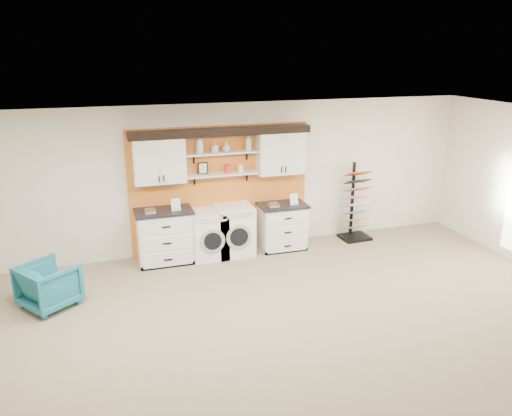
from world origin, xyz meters
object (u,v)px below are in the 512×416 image
object	(u,v)px
base_cabinet_right	(282,226)
washer	(209,234)
armchair	(49,285)
sample_rack	(355,215)
base_cabinet_left	(165,236)
dryer	(234,230)

from	to	relation	value
base_cabinet_right	washer	world-z (taller)	washer
base_cabinet_right	washer	xyz separation A→B (m)	(-1.45, -0.00, 0.00)
washer	armchair	world-z (taller)	washer
base_cabinet_right	sample_rack	world-z (taller)	sample_rack
armchair	sample_rack	bearing A→B (deg)	-115.31
base_cabinet_left	base_cabinet_right	distance (m)	2.26
dryer	washer	bearing A→B (deg)	180.00
base_cabinet_left	armchair	bearing A→B (deg)	-149.43
dryer	sample_rack	size ratio (longest dim) A/B	0.61
sample_rack	armchair	xyz separation A→B (m)	(-5.75, -1.15, -0.17)
washer	base_cabinet_left	bearing A→B (deg)	179.76
base_cabinet_left	dryer	world-z (taller)	base_cabinet_left
washer	sample_rack	distance (m)	3.05
base_cabinet_left	armchair	distance (m)	2.20
base_cabinet_right	washer	distance (m)	1.45
base_cabinet_left	sample_rack	distance (m)	3.86
sample_rack	washer	bearing A→B (deg)	177.71
base_cabinet_left	base_cabinet_right	bearing A→B (deg)	0.00
base_cabinet_right	armchair	distance (m)	4.30
base_cabinet_right	dryer	xyz separation A→B (m)	(-0.96, -0.00, 0.03)
base_cabinet_left	dryer	bearing A→B (deg)	-0.15
base_cabinet_left	sample_rack	world-z (taller)	sample_rack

